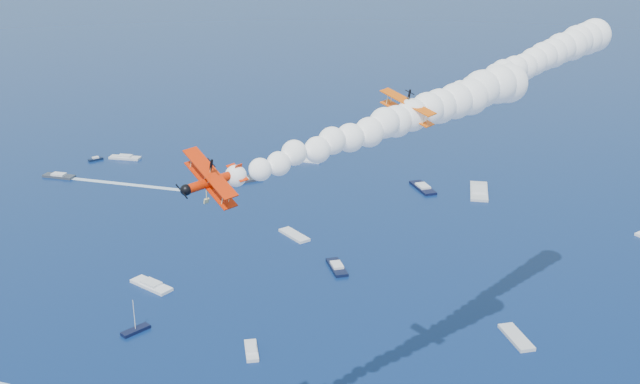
{
  "coord_description": "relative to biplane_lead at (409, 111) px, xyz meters",
  "views": [
    {
      "loc": [
        7.85,
        -55.59,
        80.52
      ],
      "look_at": [
        2.71,
        28.67,
        48.68
      ],
      "focal_mm": 43.69,
      "sensor_mm": 36.0,
      "label": 1
    }
  ],
  "objects": [
    {
      "name": "biplane_lead",
      "position": [
        0.0,
        0.0,
        0.0
      ],
      "size": [
        11.19,
        11.32,
        7.04
      ],
      "primitive_type": null,
      "rotation": [
        -0.24,
        0.07,
        3.98
      ],
      "color": "#FF5905"
    },
    {
      "name": "biplane_trail",
      "position": [
        -20.8,
        -20.11,
        -2.52
      ],
      "size": [
        11.63,
        11.88,
        8.27
      ],
      "primitive_type": null,
      "rotation": [
        -0.42,
        0.07,
        3.88
      ],
      "color": "red"
    },
    {
      "name": "smoke_trail_lead",
      "position": [
        16.79,
        18.66,
        1.87
      ],
      "size": [
        51.82,
        51.58,
        9.14
      ],
      "primitive_type": null,
      "rotation": [
        0.0,
        0.0,
        3.98
      ],
      "color": "white"
    },
    {
      "name": "smoke_trail_trail",
      "position": [
        -2.3,
        -3.15,
        -0.65
      ],
      "size": [
        51.82,
        51.66,
        9.14
      ],
      "primitive_type": null,
      "rotation": [
        0.0,
        0.0,
        3.88
      ],
      "color": "white"
    },
    {
      "name": "spectator_boats",
      "position": [
        -15.13,
        82.94,
        -55.59
      ],
      "size": [
        210.48,
        163.26,
        0.7
      ],
      "color": "#292D36",
      "rests_on": "ground"
    },
    {
      "name": "boat_wakes",
      "position": [
        13.07,
        63.6,
        -55.91
      ],
      "size": [
        221.32,
        114.55,
        0.04
      ],
      "color": "white",
      "rests_on": "ground"
    }
  ]
}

